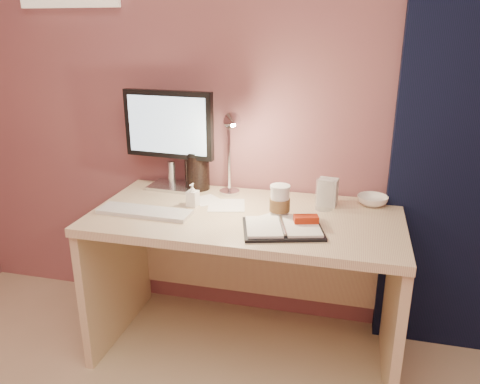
% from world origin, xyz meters
% --- Properties ---
extents(room, '(3.50, 3.50, 3.50)m').
position_xyz_m(room, '(0.95, 1.69, 1.14)').
color(room, '#C6B28E').
rests_on(room, ground).
extents(desk, '(1.40, 0.70, 0.73)m').
position_xyz_m(desk, '(0.00, 1.45, 0.50)').
color(desk, beige).
rests_on(desk, ground).
extents(monitor, '(0.48, 0.19, 0.51)m').
position_xyz_m(monitor, '(-0.46, 1.64, 1.03)').
color(monitor, silver).
rests_on(monitor, desk).
extents(keyboard, '(0.43, 0.14, 0.02)m').
position_xyz_m(keyboard, '(-0.45, 1.27, 0.74)').
color(keyboard, silver).
rests_on(keyboard, desk).
extents(planner, '(0.38, 0.32, 0.05)m').
position_xyz_m(planner, '(0.20, 1.24, 0.74)').
color(planner, black).
rests_on(planner, desk).
extents(paper_a, '(0.21, 0.21, 0.00)m').
position_xyz_m(paper_a, '(-0.11, 1.46, 0.73)').
color(paper_a, white).
rests_on(paper_a, desk).
extents(paper_b, '(0.18, 0.18, 0.00)m').
position_xyz_m(paper_b, '(0.15, 1.37, 0.73)').
color(paper_b, white).
rests_on(paper_b, desk).
extents(paper_c, '(0.18, 0.18, 0.00)m').
position_xyz_m(paper_c, '(-0.23, 1.50, 0.73)').
color(paper_c, white).
rests_on(paper_c, desk).
extents(coffee_cup, '(0.09, 0.09, 0.15)m').
position_xyz_m(coffee_cup, '(0.15, 1.38, 0.80)').
color(coffee_cup, white).
rests_on(coffee_cup, desk).
extents(clear_cup, '(0.08, 0.08, 0.14)m').
position_xyz_m(clear_cup, '(0.34, 1.52, 0.80)').
color(clear_cup, white).
rests_on(clear_cup, desk).
extents(bowl, '(0.15, 0.15, 0.04)m').
position_xyz_m(bowl, '(0.56, 1.64, 0.75)').
color(bowl, white).
rests_on(bowl, desk).
extents(lotion_bottle, '(0.06, 0.06, 0.11)m').
position_xyz_m(lotion_bottle, '(-0.27, 1.42, 0.79)').
color(lotion_bottle, white).
rests_on(lotion_bottle, desk).
extents(dark_jar, '(0.13, 0.13, 0.18)m').
position_xyz_m(dark_jar, '(-0.33, 1.67, 0.82)').
color(dark_jar, black).
rests_on(dark_jar, desk).
extents(product_box, '(0.10, 0.08, 0.13)m').
position_xyz_m(product_box, '(0.35, 1.58, 0.80)').
color(product_box, silver).
rests_on(product_box, desk).
extents(desk_lamp, '(0.17, 0.27, 0.44)m').
position_xyz_m(desk_lamp, '(-0.18, 1.52, 1.01)').
color(desk_lamp, silver).
rests_on(desk_lamp, desk).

